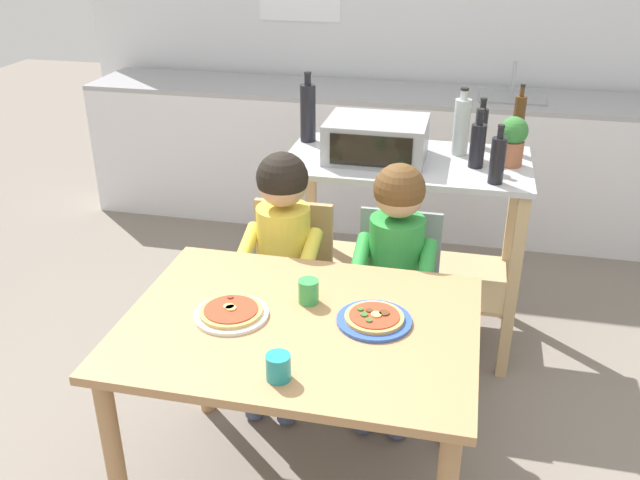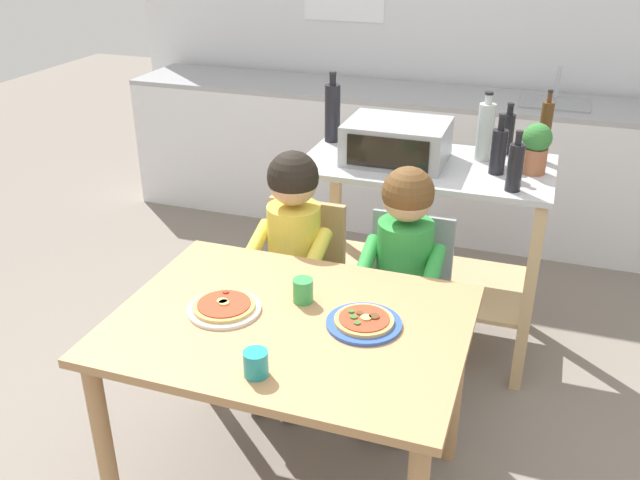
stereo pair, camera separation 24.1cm
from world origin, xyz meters
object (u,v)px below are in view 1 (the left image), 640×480
toaster_oven (376,139)px  bottle_clear_vinegar (461,126)px  pizza_plate_white (231,313)px  potted_herb_plant (513,139)px  dining_chair_left (289,283)px  bottle_tall_green_wine (498,159)px  dining_table (300,350)px  pizza_plate_blue_rimmed (374,319)px  kitchen_island_cart (403,220)px  bottle_squat_spirits (308,112)px  bottle_slim_sauce (518,125)px  drinking_cup_green (308,291)px  child_in_yellow_shirt (280,248)px  dining_chair_right (395,293)px  child_in_green_shirt (394,261)px  bottle_dark_olive_oil (481,127)px  bottle_brown_beer (478,144)px  drinking_cup_teal (278,367)px

toaster_oven → bottle_clear_vinegar: bottle_clear_vinegar is taller
pizza_plate_white → potted_herb_plant: bearing=53.4°
dining_chair_left → bottle_tall_green_wine: bearing=17.3°
bottle_clear_vinegar → dining_table: 1.42m
pizza_plate_white → pizza_plate_blue_rimmed: (0.46, 0.07, -0.00)m
kitchen_island_cart → pizza_plate_blue_rimmed: kitchen_island_cart is taller
toaster_oven → potted_herb_plant: (0.59, 0.04, 0.03)m
bottle_squat_spirits → pizza_plate_blue_rimmed: 1.41m
bottle_slim_sauce → drinking_cup_green: bearing=-119.4°
child_in_yellow_shirt → bottle_slim_sauce: bearing=40.2°
dining_chair_left → dining_chair_right: size_ratio=1.00×
pizza_plate_blue_rimmed → child_in_green_shirt: bearing=90.0°
child_in_green_shirt → pizza_plate_blue_rimmed: bearing=-90.0°
pizza_plate_white → pizza_plate_blue_rimmed: bearing=8.1°
bottle_dark_olive_oil → child_in_green_shirt: size_ratio=0.22×
bottle_tall_green_wine → bottle_clear_vinegar: bottle_clear_vinegar is taller
dining_chair_left → bottle_brown_beer: bearing=30.6°
pizza_plate_blue_rimmed → bottle_dark_olive_oil: bearing=77.9°
dining_table → toaster_oven: bearing=86.4°
potted_herb_plant → dining_chair_right: size_ratio=0.27×
pizza_plate_white → bottle_tall_green_wine: bearing=49.4°
bottle_dark_olive_oil → child_in_yellow_shirt: size_ratio=0.22×
kitchen_island_cart → child_in_green_shirt: (0.03, -0.58, 0.08)m
bottle_tall_green_wine → bottle_dark_olive_oil: (-0.07, 0.47, -0.00)m
dining_chair_right → pizza_plate_blue_rimmed: size_ratio=3.33×
bottle_dark_olive_oil → dining_chair_left: 1.17m
toaster_oven → pizza_plate_blue_rimmed: bearing=-81.4°
potted_herb_plant → child_in_yellow_shirt: size_ratio=0.20×
child_in_green_shirt → pizza_plate_white: 0.76m
bottle_tall_green_wine → bottle_squat_spirits: bearing=156.8°
bottle_squat_spirits → child_in_yellow_shirt: 0.83m
bottle_clear_vinegar → dining_table: (-0.44, -1.28, -0.42)m
toaster_oven → bottle_squat_spirits: 0.41m
pizza_plate_white → dining_chair_left: bearing=90.0°
dining_chair_left → child_in_green_shirt: (0.46, -0.10, 0.21)m
bottle_brown_beer → pizza_plate_blue_rimmed: size_ratio=1.07×
bottle_slim_sauce → dining_chair_left: (-0.91, -0.66, -0.58)m
potted_herb_plant → child_in_green_shirt: potted_herb_plant is taller
bottle_slim_sauce → child_in_green_shirt: 0.96m
toaster_oven → bottle_squat_spirits: (-0.36, 0.18, 0.05)m
bottle_slim_sauce → potted_herb_plant: bottle_slim_sauce is taller
bottle_clear_vinegar → potted_herb_plant: size_ratio=1.41×
bottle_clear_vinegar → dining_chair_right: 0.84m
dining_chair_right → child_in_yellow_shirt: (-0.46, -0.13, 0.23)m
toaster_oven → drinking_cup_teal: 1.46m
bottle_clear_vinegar → bottle_brown_beer: 0.18m
kitchen_island_cart → potted_herb_plant: (0.45, 0.02, 0.42)m
bottle_tall_green_wine → bottle_clear_vinegar: size_ratio=0.80×
bottle_brown_beer → drinking_cup_teal: bottle_brown_beer is taller
dining_table → drinking_cup_teal: (0.02, -0.30, 0.15)m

